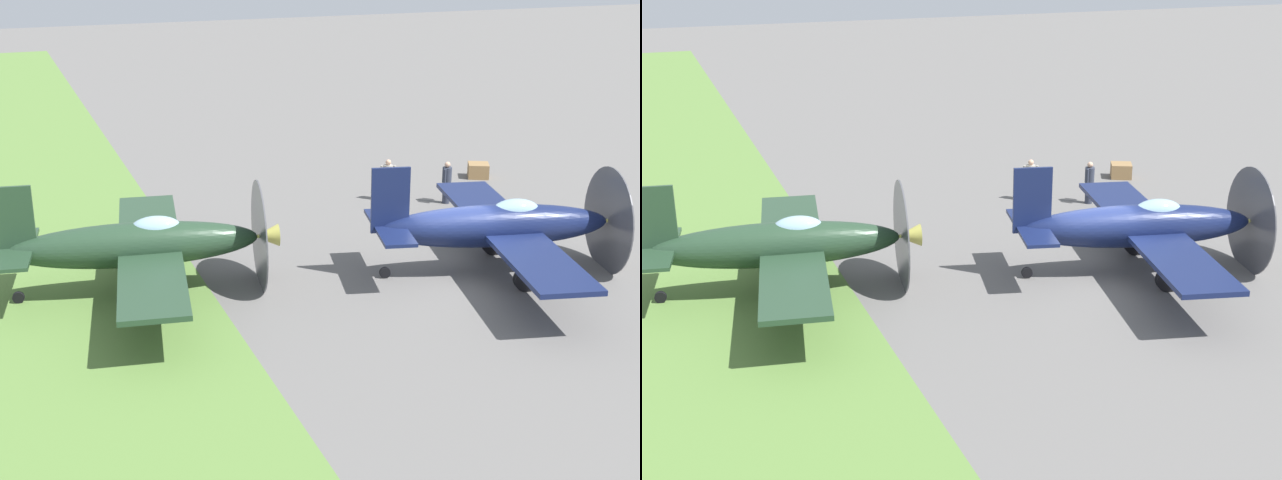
% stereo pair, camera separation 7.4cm
% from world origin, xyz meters
% --- Properties ---
extents(ground_plane, '(160.00, 160.00, 0.00)m').
position_xyz_m(ground_plane, '(0.00, 0.00, 0.00)').
color(ground_plane, '#605E5B').
extents(grass_verge, '(120.00, 11.00, 0.01)m').
position_xyz_m(grass_verge, '(0.00, -12.98, 0.00)').
color(grass_verge, '#567A38').
rests_on(grass_verge, ground).
extents(airplane_lead, '(10.79, 8.63, 3.82)m').
position_xyz_m(airplane_lead, '(0.13, 1.63, 1.60)').
color(airplane_lead, '#141E47').
rests_on(airplane_lead, ground).
extents(airplane_wingman, '(10.72, 8.54, 3.79)m').
position_xyz_m(airplane_wingman, '(-2.31, -9.43, 1.59)').
color(airplane_wingman, '#233D28').
rests_on(airplane_wingman, ground).
extents(ground_crew_chief, '(0.46, 0.50, 1.73)m').
position_xyz_m(ground_crew_chief, '(-7.11, 3.75, 0.91)').
color(ground_crew_chief, '#2D3342').
rests_on(ground_crew_chief, ground).
extents(ground_crew_mechanic, '(0.38, 0.60, 1.73)m').
position_xyz_m(ground_crew_mechanic, '(-8.30, 1.68, 0.91)').
color(ground_crew_mechanic, '#9E998E').
rests_on(ground_crew_mechanic, ground).
extents(supply_crate, '(1.21, 1.21, 0.64)m').
position_xyz_m(supply_crate, '(-9.97, 6.96, 0.32)').
color(supply_crate, olive).
rests_on(supply_crate, ground).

